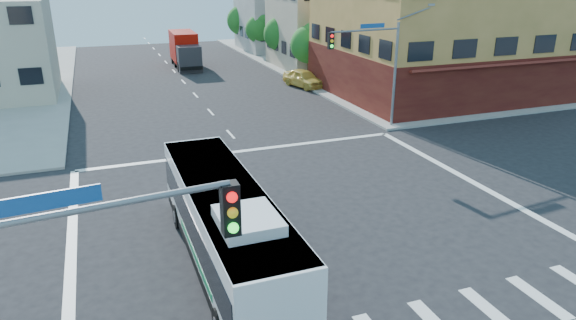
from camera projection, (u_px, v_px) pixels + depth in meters
name	position (u px, v px, depth m)	size (l,w,h in m)	color
ground	(306.00, 218.00, 22.27)	(120.00, 120.00, 0.00)	black
sidewalk_ne	(457.00, 55.00, 64.49)	(50.00, 50.00, 0.15)	gray
corner_building_ne	(443.00, 24.00, 43.02)	(18.10, 15.44, 14.00)	#D5984C
building_east_near	(331.00, 25.00, 56.13)	(12.06, 10.06, 9.00)	#BCAB90
building_east_far	(287.00, 11.00, 68.24)	(12.06, 10.06, 10.00)	#ACACA7
signal_mast_ne	(375.00, 56.00, 32.85)	(7.91, 1.13, 8.07)	gray
signal_mast_sw	(39.00, 312.00, 8.21)	(7.91, 1.01, 8.07)	gray
street_tree_a	(310.00, 42.00, 49.46)	(3.60, 3.60, 5.53)	#351F13
street_tree_b	(282.00, 32.00, 56.42)	(3.80, 3.80, 5.79)	#351F13
street_tree_c	(260.00, 27.00, 63.55)	(3.40, 3.40, 5.29)	#351F13
street_tree_d	(242.00, 19.00, 70.43)	(4.00, 4.00, 6.03)	#351F13
transit_bus	(226.00, 225.00, 18.04)	(2.64, 11.64, 3.44)	black
box_truck	(185.00, 51.00, 56.43)	(2.72, 8.40, 3.75)	#29292E
parked_car	(304.00, 78.00, 47.06)	(1.90, 4.73, 1.61)	#E3BE4A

